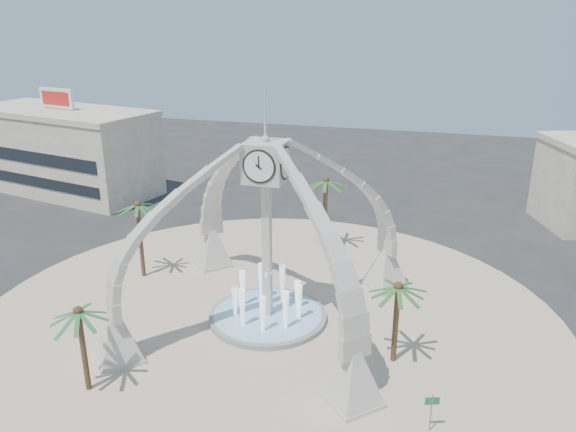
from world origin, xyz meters
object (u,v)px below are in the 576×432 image
(palm_north, at_px, (326,181))
(clock_tower, at_px, (267,231))
(palm_south, at_px, (78,312))
(palm_west, at_px, (137,206))
(fountain, at_px, (268,315))
(street_sign, at_px, (432,405))
(palm_east, at_px, (398,288))

(palm_north, bearing_deg, clock_tower, -94.48)
(palm_south, bearing_deg, palm_west, 107.87)
(fountain, height_order, street_sign, fountain)
(palm_east, xyz_separation_m, palm_west, (-20.29, 6.20, 1.00))
(fountain, xyz_separation_m, palm_west, (-11.55, 3.64, 5.60))
(palm_east, distance_m, palm_south, 17.55)
(fountain, distance_m, palm_south, 13.12)
(clock_tower, distance_m, fountain, 6.20)
(clock_tower, height_order, palm_east, clock_tower)
(palm_south, bearing_deg, clock_tower, 54.48)
(palm_north, bearing_deg, fountain, -94.48)
(palm_south, bearing_deg, palm_north, 70.43)
(clock_tower, relative_size, palm_west, 2.70)
(fountain, bearing_deg, palm_north, 85.52)
(clock_tower, bearing_deg, palm_south, -125.52)
(clock_tower, xyz_separation_m, palm_east, (8.73, -2.56, -1.60))
(clock_tower, xyz_separation_m, palm_north, (1.02, 12.95, -0.24))
(palm_west, relative_size, street_sign, 3.08)
(clock_tower, distance_m, palm_north, 13.00)
(palm_north, height_order, palm_south, palm_north)
(fountain, bearing_deg, street_sign, -36.25)
(palm_west, height_order, palm_south, palm_west)
(clock_tower, height_order, palm_south, clock_tower)
(clock_tower, xyz_separation_m, palm_west, (-11.55, 3.64, -0.60))
(palm_north, height_order, street_sign, palm_north)
(fountain, relative_size, palm_east, 1.42)
(palm_south, bearing_deg, street_sign, 5.81)
(palm_south, bearing_deg, fountain, 54.48)
(palm_east, bearing_deg, street_sign, -66.84)
(fountain, height_order, palm_north, palm_north)
(palm_south, relative_size, street_sign, 2.56)
(clock_tower, xyz_separation_m, street_sign, (11.13, -8.16, -4.95))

